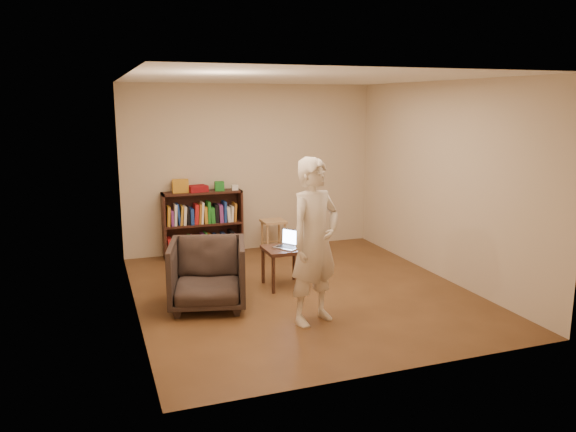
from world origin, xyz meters
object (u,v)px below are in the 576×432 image
object	(u,v)px
person	(315,242)
laptop	(289,243)
side_table	(284,254)
bookshelf	(203,227)
stool	(273,226)
armchair	(208,274)

from	to	relation	value
person	laptop	bearing A→B (deg)	60.72
side_table	bookshelf	bearing A→B (deg)	110.69
side_table	person	bearing A→B (deg)	-93.89
laptop	stool	bearing A→B (deg)	133.92
armchair	person	world-z (taller)	person
bookshelf	side_table	size ratio (longest dim) A/B	2.36
side_table	laptop	distance (m)	0.16
stool	armchair	distance (m)	2.48
armchair	person	bearing A→B (deg)	-25.53
laptop	side_table	bearing A→B (deg)	-121.92
side_table	person	world-z (taller)	person
stool	laptop	xyz separation A→B (m)	(-0.32, -1.60, 0.15)
stool	armchair	size ratio (longest dim) A/B	0.60
side_table	laptop	xyz separation A→B (m)	(0.06, 0.00, 0.14)
side_table	laptop	bearing A→B (deg)	2.89
bookshelf	laptop	world-z (taller)	bookshelf
armchair	person	size ratio (longest dim) A/B	0.49
bookshelf	armchair	bearing A→B (deg)	-99.81
bookshelf	armchair	size ratio (longest dim) A/B	1.38
bookshelf	stool	distance (m)	1.09
bookshelf	side_table	bearing A→B (deg)	-69.31
laptop	person	xyz separation A→B (m)	(-0.15, -1.22, 0.32)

